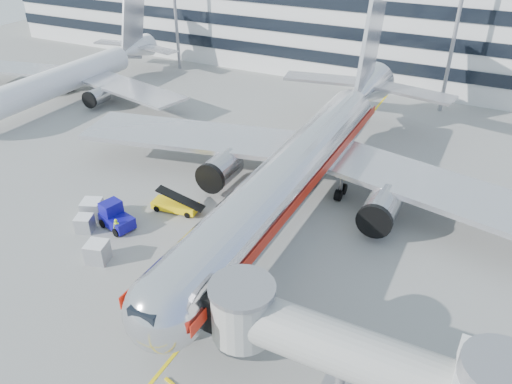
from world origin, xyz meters
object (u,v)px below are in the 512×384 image
at_px(cargo_container_left, 97,252).
at_px(ramp_worker, 117,228).
at_px(cargo_container_front, 85,224).
at_px(belt_loader, 175,205).
at_px(cargo_container_right, 93,209).
at_px(main_jet, 303,161).
at_px(baggage_tug, 115,217).

height_order(cargo_container_left, ramp_worker, cargo_container_left).
xyz_separation_m(cargo_container_left, cargo_container_front, (-3.95, 2.71, -0.12)).
xyz_separation_m(belt_loader, cargo_container_right, (-6.04, -4.39, 0.28)).
xyz_separation_m(cargo_container_right, cargo_container_front, (0.84, -1.91, -0.16)).
distance_m(belt_loader, cargo_container_front, 8.17).
bearing_deg(cargo_container_left, ramp_worker, 104.79).
distance_m(main_jet, cargo_container_left, 19.82).
bearing_deg(cargo_container_left, cargo_container_front, 145.54).
xyz_separation_m(cargo_container_front, ramp_worker, (3.06, 0.68, 0.10)).
height_order(baggage_tug, cargo_container_front, baggage_tug).
relative_size(belt_loader, cargo_container_left, 2.32).
height_order(belt_loader, cargo_container_front, belt_loader).
bearing_deg(main_jet, ramp_worker, -133.12).
bearing_deg(cargo_container_right, main_jet, 36.01).
height_order(baggage_tug, ramp_worker, baggage_tug).
bearing_deg(cargo_container_left, main_jet, 55.62).
height_order(main_jet, cargo_container_right, main_jet).
bearing_deg(baggage_tug, ramp_worker, -45.07).
bearing_deg(ramp_worker, cargo_container_left, -107.23).
bearing_deg(cargo_container_right, baggage_tug, -3.53).
height_order(baggage_tug, cargo_container_left, baggage_tug).
bearing_deg(baggage_tug, cargo_container_front, -139.00).
bearing_deg(ramp_worker, belt_loader, 37.14).
relative_size(main_jet, cargo_container_right, 23.02).
distance_m(cargo_container_left, ramp_worker, 3.51).
bearing_deg(belt_loader, main_jet, 35.99).
bearing_deg(cargo_container_left, cargo_container_right, 136.01).
relative_size(main_jet, baggage_tug, 14.46).
bearing_deg(cargo_container_front, belt_loader, 50.50).
distance_m(main_jet, cargo_container_right, 19.84).
bearing_deg(main_jet, cargo_container_front, -138.16).
relative_size(belt_loader, cargo_container_front, 2.57).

